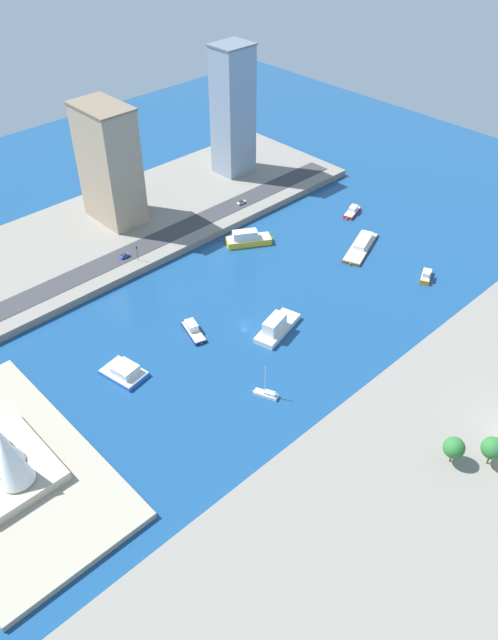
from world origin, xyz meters
The scene contains 20 objects.
ground_plane centered at (0.00, 0.00, 0.00)m, with size 440.00×440.00×0.00m, color navy.
quay_west centered at (-86.70, 0.00, 1.57)m, with size 70.00×240.00×3.13m, color gray.
quay_east centered at (86.70, 0.00, 1.57)m, with size 70.00×240.00×3.13m, color gray.
peninsula_point centered at (-1.74, 93.69, 1.00)m, with size 81.73×43.67×2.00m, color #A89E89.
road_strip centered at (64.23, 0.00, 3.21)m, with size 10.87×228.00×0.15m, color #38383D.
patrol_launch_navy centered at (9.32, 16.45, 1.33)m, with size 14.44×7.95×3.71m.
barge_flat_brown centered at (3.08, -71.90, 1.20)m, with size 16.91×28.01×3.28m.
ferry_yellow_fast centered at (38.96, -39.01, 2.34)m, with size 15.90×20.54×6.35m.
ferry_white_commuter centered at (-10.97, -5.58, 2.46)m, with size 12.68×22.93×7.09m.
catamaran_blue centered at (8.04, 46.97, 1.69)m, with size 16.38×12.12×4.52m.
sailboat_small_white centered at (-31.13, 19.51, 0.98)m, with size 8.71×5.32×12.80m.
water_taxi_orange centered at (-29.11, -72.70, 1.50)m, with size 7.35×11.04×4.01m.
tugboat_red centered at (24.32, -91.90, 1.18)m, with size 7.54×12.91×3.30m.
apartment_midrise_tan centered at (92.29, -7.97, 28.75)m, with size 27.30×17.33×51.17m.
tower_tall_glass centered at (91.13, -78.48, 33.86)m, with size 15.33×17.77×61.39m.
van_white centered at (62.56, -56.97, 4.01)m, with size 1.96×4.28×1.47m.
hatchback_blue centered at (62.50, 8.61, 4.05)m, with size 2.02×4.29×1.57m.
traffic_light_waterfront centered at (57.28, 5.70, 7.47)m, with size 0.36×0.36×6.50m.
opera_landmark centered at (-2.19, 93.69, 9.06)m, with size 32.22×23.02×20.68m.
park_tree_cluster centered at (-90.95, -1.70, 9.38)m, with size 13.83×13.27×9.74m.
Camera 1 is at (-128.42, 119.80, 145.45)m, focal length 35.07 mm.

